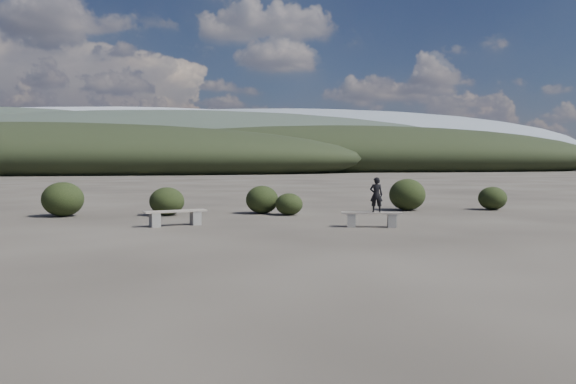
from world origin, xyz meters
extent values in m
plane|color=#302B25|center=(0.00, 0.00, 0.00)|extent=(1200.00, 1200.00, 0.00)
cube|color=slate|center=(-4.27, 5.27, 0.21)|extent=(0.36, 0.43, 0.42)
cube|color=slate|center=(-3.07, 5.64, 0.21)|extent=(0.36, 0.43, 0.42)
cube|color=gray|center=(-3.67, 5.45, 0.45)|extent=(1.92, 0.93, 0.05)
cube|color=slate|center=(1.49, 4.18, 0.20)|extent=(0.34, 0.40, 0.40)
cube|color=slate|center=(2.63, 3.84, 0.20)|extent=(0.34, 0.40, 0.40)
cube|color=gray|center=(2.06, 4.01, 0.42)|extent=(1.82, 0.87, 0.05)
imported|color=black|center=(2.19, 3.97, 0.97)|extent=(0.43, 0.33, 1.04)
ellipsoid|color=black|center=(-4.01, 8.94, 0.51)|extent=(1.26, 1.26, 1.03)
ellipsoid|color=black|center=(-0.51, 9.07, 0.53)|extent=(1.23, 1.23, 1.05)
ellipsoid|color=black|center=(0.37, 8.26, 0.40)|extent=(1.00, 1.00, 0.80)
ellipsoid|color=black|center=(5.44, 9.40, 0.63)|extent=(1.45, 1.45, 1.27)
ellipsoid|color=black|center=(8.94, 8.98, 0.47)|extent=(1.13, 1.13, 0.94)
ellipsoid|color=black|center=(-7.65, 9.26, 0.61)|extent=(1.45, 1.45, 1.23)
ellipsoid|color=black|center=(-25.00, 90.00, 2.70)|extent=(110.00, 40.00, 12.00)
ellipsoid|color=black|center=(35.00, 110.00, 3.15)|extent=(120.00, 44.00, 14.00)
ellipsoid|color=#293229|center=(0.00, 160.00, 5.40)|extent=(190.00, 64.00, 24.00)
ellipsoid|color=slate|center=(70.00, 300.00, 9.90)|extent=(340.00, 110.00, 44.00)
ellipsoid|color=#9197A3|center=(-30.00, 400.00, 12.60)|extent=(460.00, 140.00, 56.00)
camera|label=1|loc=(-3.46, -11.82, 1.92)|focal=35.00mm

